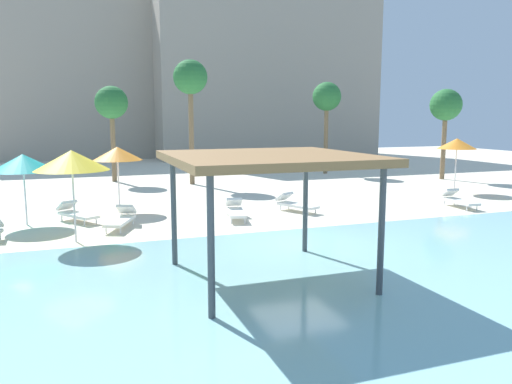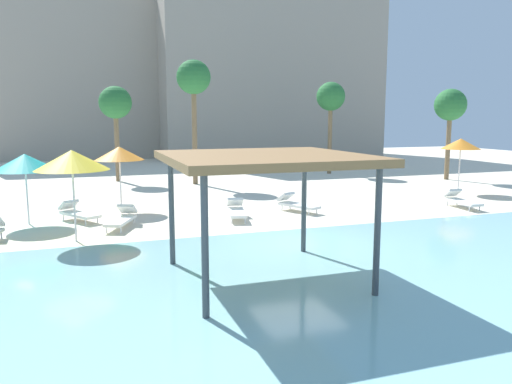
{
  "view_description": "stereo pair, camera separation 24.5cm",
  "coord_description": "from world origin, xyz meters",
  "px_view_note": "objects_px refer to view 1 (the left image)",
  "views": [
    {
      "loc": [
        -6.26,
        -13.49,
        3.78
      ],
      "look_at": [
        -0.65,
        2.0,
        1.3
      ],
      "focal_mm": 34.92,
      "sensor_mm": 36.0,
      "label": 1
    },
    {
      "loc": [
        -6.03,
        -13.58,
        3.78
      ],
      "look_at": [
        -0.65,
        2.0,
        1.3
      ],
      "focal_mm": 34.92,
      "sensor_mm": 36.0,
      "label": 2
    }
  ],
  "objects_px": {
    "beach_umbrella_yellow_4": "(72,160)",
    "lounge_chair_1": "(76,213)",
    "beach_umbrella_orange_6": "(117,154)",
    "palm_tree_1": "(190,80)",
    "beach_umbrella_teal_1": "(23,163)",
    "palm_tree_2": "(111,104)",
    "shade_pavilion": "(268,162)",
    "lounge_chair_2": "(458,199)",
    "lounge_chair_6": "(122,218)",
    "palm_tree_0": "(327,99)",
    "palm_tree_3": "(446,107)",
    "lounge_chair_4": "(295,203)",
    "lounge_chair_5": "(235,210)",
    "beach_umbrella_orange_3": "(457,144)"
  },
  "relations": [
    {
      "from": "beach_umbrella_orange_6",
      "to": "lounge_chair_6",
      "type": "relative_size",
      "value": 1.32
    },
    {
      "from": "lounge_chair_1",
      "to": "lounge_chair_6",
      "type": "relative_size",
      "value": 0.97
    },
    {
      "from": "beach_umbrella_yellow_4",
      "to": "palm_tree_3",
      "type": "xyz_separation_m",
      "value": [
        21.32,
        8.92,
        1.91
      ]
    },
    {
      "from": "beach_umbrella_teal_1",
      "to": "beach_umbrella_orange_6",
      "type": "height_order",
      "value": "beach_umbrella_orange_6"
    },
    {
      "from": "lounge_chair_1",
      "to": "lounge_chair_2",
      "type": "bearing_deg",
      "value": 49.04
    },
    {
      "from": "shade_pavilion",
      "to": "beach_umbrella_yellow_4",
      "type": "height_order",
      "value": "shade_pavilion"
    },
    {
      "from": "lounge_chair_4",
      "to": "palm_tree_2",
      "type": "relative_size",
      "value": 0.35
    },
    {
      "from": "lounge_chair_5",
      "to": "beach_umbrella_yellow_4",
      "type": "bearing_deg",
      "value": -61.98
    },
    {
      "from": "lounge_chair_6",
      "to": "palm_tree_3",
      "type": "bearing_deg",
      "value": 133.01
    },
    {
      "from": "beach_umbrella_teal_1",
      "to": "palm_tree_2",
      "type": "height_order",
      "value": "palm_tree_2"
    },
    {
      "from": "beach_umbrella_yellow_4",
      "to": "palm_tree_0",
      "type": "distance_m",
      "value": 21.52
    },
    {
      "from": "beach_umbrella_yellow_4",
      "to": "lounge_chair_5",
      "type": "bearing_deg",
      "value": 16.46
    },
    {
      "from": "palm_tree_2",
      "to": "beach_umbrella_teal_1",
      "type": "bearing_deg",
      "value": -108.62
    },
    {
      "from": "beach_umbrella_orange_3",
      "to": "lounge_chair_2",
      "type": "height_order",
      "value": "beach_umbrella_orange_3"
    },
    {
      "from": "lounge_chair_2",
      "to": "palm_tree_1",
      "type": "relative_size",
      "value": 0.28
    },
    {
      "from": "lounge_chair_2",
      "to": "palm_tree_0",
      "type": "distance_m",
      "value": 14.16
    },
    {
      "from": "palm_tree_2",
      "to": "lounge_chair_5",
      "type": "bearing_deg",
      "value": -75.1
    },
    {
      "from": "beach_umbrella_orange_6",
      "to": "palm_tree_1",
      "type": "distance_m",
      "value": 9.12
    },
    {
      "from": "palm_tree_0",
      "to": "beach_umbrella_teal_1",
      "type": "bearing_deg",
      "value": -148.09
    },
    {
      "from": "beach_umbrella_orange_6",
      "to": "lounge_chair_2",
      "type": "relative_size",
      "value": 1.35
    },
    {
      "from": "beach_umbrella_orange_6",
      "to": "lounge_chair_1",
      "type": "relative_size",
      "value": 1.36
    },
    {
      "from": "palm_tree_0",
      "to": "palm_tree_1",
      "type": "height_order",
      "value": "palm_tree_1"
    },
    {
      "from": "beach_umbrella_teal_1",
      "to": "beach_umbrella_orange_3",
      "type": "xyz_separation_m",
      "value": [
        19.83,
        1.13,
        0.25
      ]
    },
    {
      "from": "lounge_chair_2",
      "to": "palm_tree_2",
      "type": "relative_size",
      "value": 0.35
    },
    {
      "from": "beach_umbrella_orange_3",
      "to": "lounge_chair_4",
      "type": "xyz_separation_m",
      "value": [
        -9.84,
        -2.04,
        -2.13
      ]
    },
    {
      "from": "shade_pavilion",
      "to": "palm_tree_3",
      "type": "bearing_deg",
      "value": 39.82
    },
    {
      "from": "shade_pavilion",
      "to": "lounge_chair_2",
      "type": "height_order",
      "value": "shade_pavilion"
    },
    {
      "from": "beach_umbrella_yellow_4",
      "to": "lounge_chair_1",
      "type": "bearing_deg",
      "value": 89.71
    },
    {
      "from": "shade_pavilion",
      "to": "beach_umbrella_teal_1",
      "type": "distance_m",
      "value": 10.35
    },
    {
      "from": "palm_tree_0",
      "to": "palm_tree_3",
      "type": "distance_m",
      "value": 7.49
    },
    {
      "from": "lounge_chair_4",
      "to": "palm_tree_2",
      "type": "xyz_separation_m",
      "value": [
        -6.15,
        12.31,
        4.19
      ]
    },
    {
      "from": "beach_umbrella_orange_3",
      "to": "lounge_chair_4",
      "type": "bearing_deg",
      "value": -168.29
    },
    {
      "from": "lounge_chair_5",
      "to": "palm_tree_3",
      "type": "height_order",
      "value": "palm_tree_3"
    },
    {
      "from": "lounge_chair_5",
      "to": "lounge_chair_6",
      "type": "distance_m",
      "value": 4.16
    },
    {
      "from": "lounge_chair_4",
      "to": "palm_tree_1",
      "type": "distance_m",
      "value": 11.21
    },
    {
      "from": "palm_tree_1",
      "to": "palm_tree_2",
      "type": "distance_m",
      "value": 5.08
    },
    {
      "from": "lounge_chair_5",
      "to": "palm_tree_2",
      "type": "bearing_deg",
      "value": -153.53
    },
    {
      "from": "shade_pavilion",
      "to": "lounge_chair_6",
      "type": "height_order",
      "value": "shade_pavilion"
    },
    {
      "from": "beach_umbrella_teal_1",
      "to": "palm_tree_1",
      "type": "height_order",
      "value": "palm_tree_1"
    },
    {
      "from": "lounge_chair_1",
      "to": "palm_tree_0",
      "type": "relative_size",
      "value": 0.32
    },
    {
      "from": "beach_umbrella_orange_3",
      "to": "palm_tree_3",
      "type": "xyz_separation_m",
      "value": [
        3.11,
        4.6,
        1.95
      ]
    },
    {
      "from": "lounge_chair_6",
      "to": "palm_tree_0",
      "type": "relative_size",
      "value": 0.32
    },
    {
      "from": "beach_umbrella_orange_6",
      "to": "lounge_chair_2",
      "type": "xyz_separation_m",
      "value": [
        13.6,
        -3.95,
        -2.01
      ]
    },
    {
      "from": "palm_tree_3",
      "to": "beach_umbrella_teal_1",
      "type": "bearing_deg",
      "value": -165.97
    },
    {
      "from": "lounge_chair_1",
      "to": "beach_umbrella_orange_6",
      "type": "bearing_deg",
      "value": 101.45
    },
    {
      "from": "shade_pavilion",
      "to": "lounge_chair_2",
      "type": "xyz_separation_m",
      "value": [
        11.07,
        6.15,
        -2.44
      ]
    },
    {
      "from": "lounge_chair_5",
      "to": "palm_tree_3",
      "type": "relative_size",
      "value": 0.36
    },
    {
      "from": "shade_pavilion",
      "to": "lounge_chair_2",
      "type": "relative_size",
      "value": 2.26
    },
    {
      "from": "beach_umbrella_yellow_4",
      "to": "palm_tree_3",
      "type": "distance_m",
      "value": 23.19
    },
    {
      "from": "shade_pavilion",
      "to": "palm_tree_2",
      "type": "relative_size",
      "value": 0.78
    }
  ]
}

